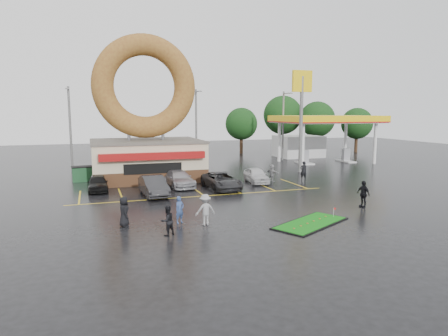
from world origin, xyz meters
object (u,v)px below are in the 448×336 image
object	(u,v)px
dumpster	(83,174)
car_silver	(179,179)
streetlight_left	(70,127)
car_dgrey	(154,186)
streetlight_mid	(196,125)
car_white	(256,175)
car_grey	(222,181)
streetlight_right	(283,124)
person_cameraman	(363,194)
gas_station	(314,132)
putting_green	(311,223)
car_black	(98,183)
shell_sign	(302,102)
person_blue	(180,210)
donut_shop	(146,132)

from	to	relation	value
dumpster	car_silver	bearing A→B (deg)	-40.39
streetlight_left	car_dgrey	bearing A→B (deg)	-67.28
streetlight_mid	car_white	size ratio (longest dim) A/B	2.26
streetlight_left	car_grey	bearing A→B (deg)	-49.61
streetlight_right	streetlight_left	bearing A→B (deg)	-175.60
person_cameraman	gas_station	bearing A→B (deg)	147.29
streetlight_mid	car_white	bearing A→B (deg)	-81.40
car_dgrey	car_white	world-z (taller)	car_dgrey
car_grey	putting_green	world-z (taller)	car_grey
car_silver	car_grey	bearing A→B (deg)	-39.05
streetlight_mid	car_black	bearing A→B (deg)	-132.01
car_black	car_white	bearing A→B (deg)	-2.03
shell_sign	streetlight_left	world-z (taller)	shell_sign
person_blue	person_cameraman	distance (m)	12.49
car_dgrey	person_blue	distance (m)	8.04
car_black	putting_green	xyz separation A→B (m)	(11.33, -13.89, -0.62)
gas_station	streetlight_mid	size ratio (longest dim) A/B	1.52
car_black	person_cameraman	xyz separation A→B (m)	(16.77, -11.44, 0.25)
shell_sign	car_silver	bearing A→B (deg)	-163.30
donut_shop	streetlight_mid	size ratio (longest dim) A/B	1.50
person_blue	putting_green	xyz separation A→B (m)	(7.05, -2.57, -0.74)
car_black	streetlight_right	bearing A→B (deg)	30.56
donut_shop	car_grey	size ratio (longest dim) A/B	2.68
car_white	person_blue	size ratio (longest dim) A/B	2.56
person_blue	dumpster	distance (m)	17.59
car_silver	person_cameraman	bearing A→B (deg)	-52.72
donut_shop	shell_sign	size ratio (longest dim) A/B	1.27
car_black	car_white	world-z (taller)	car_white
streetlight_right	car_grey	size ratio (longest dim) A/B	1.79
shell_sign	streetlight_right	xyz separation A→B (m)	(3.00, 9.92, -2.60)
shell_sign	car_black	xyz separation A→B (m)	(-20.64, -4.00, -6.72)
person_blue	streetlight_left	bearing A→B (deg)	79.48
streetlight_right	car_silver	size ratio (longest dim) A/B	1.91
person_blue	putting_green	bearing A→B (deg)	-46.52
putting_green	car_white	bearing A→B (deg)	80.11
donut_shop	streetlight_right	bearing A→B (deg)	25.21
gas_station	person_blue	world-z (taller)	gas_station
car_white	car_grey	bearing A→B (deg)	-148.26
streetlight_mid	putting_green	xyz separation A→B (m)	(-0.31, -26.81, -4.74)
shell_sign	car_white	bearing A→B (deg)	-147.14
car_grey	person_blue	size ratio (longest dim) A/B	3.23
gas_station	car_black	distance (m)	30.67
gas_station	streetlight_left	xyz separation A→B (m)	(-30.00, -1.02, 1.08)
streetlight_mid	putting_green	world-z (taller)	streetlight_mid
streetlight_mid	putting_green	distance (m)	27.23
putting_green	car_grey	bearing A→B (deg)	97.68
car_dgrey	person_blue	world-z (taller)	person_blue
car_silver	car_grey	distance (m)	3.81
person_cameraman	dumpster	distance (m)	24.64
donut_shop	dumpster	xyz separation A→B (m)	(-5.86, 0.42, -3.81)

